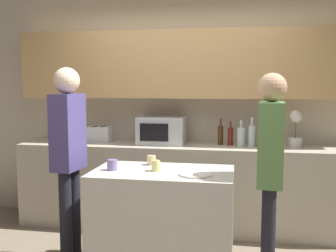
{
  "coord_description": "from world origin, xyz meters",
  "views": [
    {
      "loc": [
        0.63,
        -2.87,
        1.6
      ],
      "look_at": [
        0.02,
        0.55,
        1.24
      ],
      "focal_mm": 42.0,
      "sensor_mm": 36.0,
      "label": 1
    }
  ],
  "objects_px": {
    "potted_plant": "(296,129)",
    "toaster": "(99,134)",
    "bottle_4": "(262,138)",
    "bottle_0": "(221,135)",
    "bottle_1": "(230,136)",
    "person_center": "(270,161)",
    "microwave": "(162,130)",
    "person_left": "(68,147)",
    "cup_0": "(112,165)",
    "cup_2": "(156,166)",
    "bottle_2": "(241,136)",
    "cup_1": "(151,160)",
    "bottle_3": "(252,135)",
    "bottle_5": "(275,138)",
    "plate_on_island": "(196,174)"
  },
  "relations": [
    {
      "from": "bottle_5",
      "to": "cup_1",
      "type": "relative_size",
      "value": 3.37
    },
    {
      "from": "microwave",
      "to": "cup_0",
      "type": "distance_m",
      "value": 1.22
    },
    {
      "from": "cup_1",
      "to": "microwave",
      "type": "bearing_deg",
      "value": 95.22
    },
    {
      "from": "cup_0",
      "to": "cup_2",
      "type": "xyz_separation_m",
      "value": [
        0.37,
        0.03,
        0.0
      ]
    },
    {
      "from": "microwave",
      "to": "bottle_0",
      "type": "xyz_separation_m",
      "value": [
        0.65,
        0.04,
        -0.04
      ]
    },
    {
      "from": "potted_plant",
      "to": "person_left",
      "type": "xyz_separation_m",
      "value": [
        -2.08,
        -1.07,
        -0.08
      ]
    },
    {
      "from": "bottle_2",
      "to": "cup_1",
      "type": "bearing_deg",
      "value": -132.45
    },
    {
      "from": "microwave",
      "to": "person_left",
      "type": "xyz_separation_m",
      "value": [
        -0.64,
        -1.07,
        -0.04
      ]
    },
    {
      "from": "cup_0",
      "to": "cup_2",
      "type": "bearing_deg",
      "value": 4.97
    },
    {
      "from": "bottle_0",
      "to": "bottle_1",
      "type": "xyz_separation_m",
      "value": [
        0.11,
        -0.02,
        -0.01
      ]
    },
    {
      "from": "microwave",
      "to": "person_left",
      "type": "height_order",
      "value": "person_left"
    },
    {
      "from": "bottle_5",
      "to": "cup_2",
      "type": "xyz_separation_m",
      "value": [
        -1.06,
        -1.07,
        -0.12
      ]
    },
    {
      "from": "bottle_2",
      "to": "cup_1",
      "type": "distance_m",
      "value": 1.18
    },
    {
      "from": "cup_0",
      "to": "cup_1",
      "type": "distance_m",
      "value": 0.39
    },
    {
      "from": "bottle_2",
      "to": "plate_on_island",
      "type": "distance_m",
      "value": 1.27
    },
    {
      "from": "bottle_0",
      "to": "person_left",
      "type": "xyz_separation_m",
      "value": [
        -1.29,
        -1.11,
        0.0
      ]
    },
    {
      "from": "toaster",
      "to": "person_center",
      "type": "bearing_deg",
      "value": -33.34
    },
    {
      "from": "person_left",
      "to": "cup_2",
      "type": "bearing_deg",
      "value": 88.02
    },
    {
      "from": "person_center",
      "to": "toaster",
      "type": "bearing_deg",
      "value": 61.34
    },
    {
      "from": "bottle_5",
      "to": "cup_0",
      "type": "xyz_separation_m",
      "value": [
        -1.42,
        -1.1,
        -0.12
      ]
    },
    {
      "from": "bottle_2",
      "to": "plate_on_island",
      "type": "bearing_deg",
      "value": -106.43
    },
    {
      "from": "bottle_4",
      "to": "bottle_0",
      "type": "bearing_deg",
      "value": -177.61
    },
    {
      "from": "toaster",
      "to": "bottle_4",
      "type": "distance_m",
      "value": 1.84
    },
    {
      "from": "bottle_3",
      "to": "person_left",
      "type": "height_order",
      "value": "person_left"
    },
    {
      "from": "toaster",
      "to": "bottle_2",
      "type": "height_order",
      "value": "bottle_2"
    },
    {
      "from": "bottle_2",
      "to": "person_center",
      "type": "height_order",
      "value": "person_center"
    },
    {
      "from": "bottle_4",
      "to": "microwave",
      "type": "bearing_deg",
      "value": -177.01
    },
    {
      "from": "bottle_2",
      "to": "person_left",
      "type": "bearing_deg",
      "value": -145.98
    },
    {
      "from": "bottle_3",
      "to": "cup_2",
      "type": "distance_m",
      "value": 1.39
    },
    {
      "from": "person_left",
      "to": "plate_on_island",
      "type": "bearing_deg",
      "value": 85.09
    },
    {
      "from": "potted_plant",
      "to": "bottle_1",
      "type": "distance_m",
      "value": 0.69
    },
    {
      "from": "bottle_0",
      "to": "bottle_4",
      "type": "xyz_separation_m",
      "value": [
        0.45,
        0.02,
        -0.02
      ]
    },
    {
      "from": "microwave",
      "to": "cup_0",
      "type": "xyz_separation_m",
      "value": [
        -0.19,
        -1.19,
        -0.16
      ]
    },
    {
      "from": "bottle_4",
      "to": "bottle_5",
      "type": "bearing_deg",
      "value": -48.14
    },
    {
      "from": "potted_plant",
      "to": "cup_1",
      "type": "distance_m",
      "value": 1.65
    },
    {
      "from": "potted_plant",
      "to": "bottle_4",
      "type": "height_order",
      "value": "potted_plant"
    },
    {
      "from": "microwave",
      "to": "person_center",
      "type": "xyz_separation_m",
      "value": [
        1.1,
        -1.21,
        -0.08
      ]
    },
    {
      "from": "bottle_0",
      "to": "bottle_1",
      "type": "height_order",
      "value": "bottle_0"
    },
    {
      "from": "toaster",
      "to": "potted_plant",
      "type": "distance_m",
      "value": 2.19
    },
    {
      "from": "potted_plant",
      "to": "person_left",
      "type": "bearing_deg",
      "value": -152.77
    },
    {
      "from": "bottle_0",
      "to": "person_center",
      "type": "xyz_separation_m",
      "value": [
        0.44,
        -1.24,
        -0.04
      ]
    },
    {
      "from": "person_center",
      "to": "potted_plant",
      "type": "bearing_deg",
      "value": -11.42
    },
    {
      "from": "cup_1",
      "to": "person_center",
      "type": "relative_size",
      "value": 0.05
    },
    {
      "from": "bottle_2",
      "to": "cup_0",
      "type": "bearing_deg",
      "value": -133.06
    },
    {
      "from": "cup_0",
      "to": "cup_1",
      "type": "bearing_deg",
      "value": 45.12
    },
    {
      "from": "bottle_3",
      "to": "cup_2",
      "type": "height_order",
      "value": "bottle_3"
    },
    {
      "from": "toaster",
      "to": "potted_plant",
      "type": "xyz_separation_m",
      "value": [
        2.18,
        0.0,
        0.11
      ]
    },
    {
      "from": "potted_plant",
      "to": "toaster",
      "type": "bearing_deg",
      "value": -180.0
    },
    {
      "from": "bottle_0",
      "to": "plate_on_island",
      "type": "height_order",
      "value": "bottle_0"
    },
    {
      "from": "microwave",
      "to": "person_left",
      "type": "distance_m",
      "value": 1.25
    }
  ]
}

